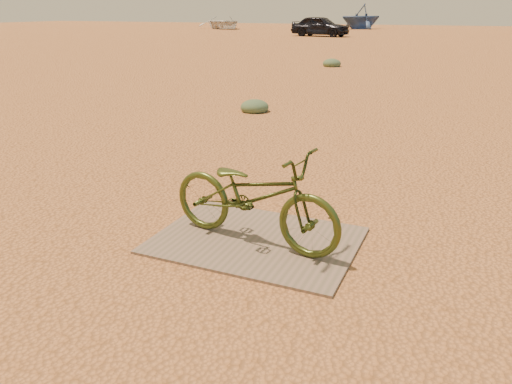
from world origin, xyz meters
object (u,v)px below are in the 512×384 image
at_px(plywood_board, 256,240).
at_px(boat_near_left, 223,23).
at_px(car, 320,26).
at_px(bicycle, 254,196).
at_px(boat_far_left, 361,16).

bearing_deg(plywood_board, boat_near_left, 117.46).
xyz_separation_m(plywood_board, car, (-8.91, 31.50, 0.67)).
distance_m(bicycle, boat_near_left, 46.00).
height_order(bicycle, boat_near_left, boat_near_left).
bearing_deg(car, boat_near_left, 61.58).
xyz_separation_m(bicycle, boat_far_left, (-9.26, 45.88, 0.71)).
relative_size(boat_near_left, boat_far_left, 1.27).
xyz_separation_m(bicycle, car, (-8.91, 31.55, 0.26)).
height_order(boat_near_left, boat_far_left, boat_far_left).
xyz_separation_m(bicycle, boat_near_left, (-21.19, 40.83, 0.14)).
bearing_deg(bicycle, boat_near_left, 35.48).
relative_size(bicycle, car, 0.38).
height_order(plywood_board, boat_near_left, boat_near_left).
distance_m(car, boat_far_left, 14.34).
bearing_deg(car, boat_far_left, 10.05).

